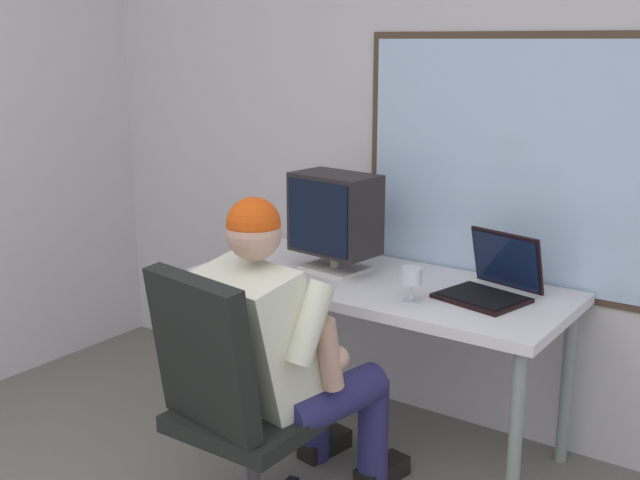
{
  "coord_description": "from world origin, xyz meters",
  "views": [
    {
      "loc": [
        1.34,
        -0.48,
        1.72
      ],
      "look_at": [
        -0.31,
        1.87,
        0.99
      ],
      "focal_mm": 44.26,
      "sensor_mm": 36.0,
      "label": 1
    }
  ],
  "objects": [
    {
      "name": "wall_rear",
      "position": [
        0.01,
        2.67,
        1.39
      ],
      "size": [
        4.51,
        0.08,
        2.8
      ],
      "color": "silver",
      "rests_on": "ground"
    },
    {
      "name": "person_seated",
      "position": [
        -0.3,
        1.63,
        0.63
      ],
      "size": [
        0.58,
        0.85,
        1.21
      ],
      "color": "navy",
      "rests_on": "ground"
    },
    {
      "name": "office_chair",
      "position": [
        -0.34,
        1.36,
        0.55
      ],
      "size": [
        0.6,
        0.62,
        0.99
      ],
      "color": "black",
      "rests_on": "ground"
    },
    {
      "name": "wine_glass",
      "position": [
        -0.03,
        2.09,
        0.83
      ],
      "size": [
        0.08,
        0.08,
        0.14
      ],
      "color": "silver",
      "rests_on": "desk"
    },
    {
      "name": "laptop",
      "position": [
        0.2,
        2.34,
        0.8
      ],
      "size": [
        0.38,
        0.38,
        0.25
      ],
      "color": "black",
      "rests_on": "desk"
    },
    {
      "name": "desk",
      "position": [
        -0.27,
        2.27,
        0.67
      ],
      "size": [
        1.58,
        0.69,
        0.73
      ],
      "color": "gray",
      "rests_on": "ground"
    },
    {
      "name": "crt_monitor",
      "position": [
        -0.52,
        2.28,
        0.98
      ],
      "size": [
        0.39,
        0.27,
        0.43
      ],
      "color": "beige",
      "rests_on": "desk"
    }
  ]
}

